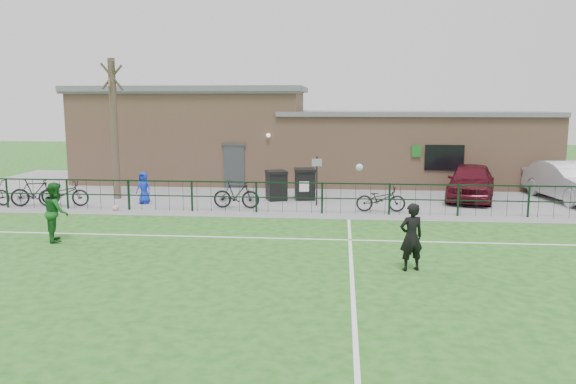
# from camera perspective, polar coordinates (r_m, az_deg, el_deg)

# --- Properties ---
(ground) EXTENTS (90.00, 90.00, 0.00)m
(ground) POSITION_cam_1_polar(r_m,az_deg,el_deg) (13.56, -2.04, -8.79)
(ground) COLOR #205619
(ground) RESTS_ON ground
(paving_strip) EXTENTS (34.00, 13.00, 0.02)m
(paving_strip) POSITION_cam_1_polar(r_m,az_deg,el_deg) (26.67, 1.75, 0.14)
(paving_strip) COLOR gray
(paving_strip) RESTS_ON ground
(pitch_line_touch) EXTENTS (28.00, 0.10, 0.01)m
(pitch_line_touch) POSITION_cam_1_polar(r_m,az_deg,el_deg) (21.08, 0.73, -2.28)
(pitch_line_touch) COLOR white
(pitch_line_touch) RESTS_ON ground
(pitch_line_mid) EXTENTS (28.00, 0.10, 0.01)m
(pitch_line_mid) POSITION_cam_1_polar(r_m,az_deg,el_deg) (17.38, -0.32, -4.74)
(pitch_line_mid) COLOR white
(pitch_line_mid) RESTS_ON ground
(pitch_line_perp) EXTENTS (0.10, 16.00, 0.01)m
(pitch_line_perp) POSITION_cam_1_polar(r_m,az_deg,el_deg) (13.45, 6.54, -8.97)
(pitch_line_perp) COLOR white
(pitch_line_perp) RESTS_ON ground
(perimeter_fence) EXTENTS (28.00, 0.10, 1.20)m
(perimeter_fence) POSITION_cam_1_polar(r_m,az_deg,el_deg) (21.16, 0.78, -0.59)
(perimeter_fence) COLOR black
(perimeter_fence) RESTS_ON ground
(bare_tree) EXTENTS (0.30, 0.30, 6.00)m
(bare_tree) POSITION_cam_1_polar(r_m,az_deg,el_deg) (25.26, -17.22, 6.06)
(bare_tree) COLOR #46372A
(bare_tree) RESTS_ON ground
(wheelie_bin_left) EXTENTS (0.95, 1.04, 1.24)m
(wheelie_bin_left) POSITION_cam_1_polar(r_m,az_deg,el_deg) (24.18, 1.72, 0.72)
(wheelie_bin_left) COLOR black
(wheelie_bin_left) RESTS_ON paving_strip
(wheelie_bin_right) EXTENTS (1.03, 1.09, 1.18)m
(wheelie_bin_right) POSITION_cam_1_polar(r_m,az_deg,el_deg) (23.99, -1.19, 0.58)
(wheelie_bin_right) COLOR black
(wheelie_bin_right) RESTS_ON paving_strip
(sign_post) EXTENTS (0.07, 0.07, 2.00)m
(sign_post) POSITION_cam_1_polar(r_m,az_deg,el_deg) (22.65, 2.94, 1.11)
(sign_post) COLOR black
(sign_post) RESTS_ON paving_strip
(car_maroon) EXTENTS (3.01, 4.92, 1.57)m
(car_maroon) POSITION_cam_1_polar(r_m,az_deg,el_deg) (25.29, 18.09, 1.02)
(car_maroon) COLOR #4E0E1A
(car_maroon) RESTS_ON paving_strip
(car_silver) EXTENTS (2.58, 5.28, 1.67)m
(car_silver) POSITION_cam_1_polar(r_m,az_deg,el_deg) (26.45, 26.70, 0.94)
(car_silver) COLOR #B2B4BA
(car_silver) RESTS_ON paving_strip
(bicycle_b) EXTENTS (1.94, 1.15, 1.12)m
(bicycle_b) POSITION_cam_1_polar(r_m,az_deg,el_deg) (24.82, -24.30, -0.01)
(bicycle_b) COLOR black
(bicycle_b) RESTS_ON paving_strip
(bicycle_c) EXTENTS (2.08, 0.97, 1.05)m
(bicycle_c) POSITION_cam_1_polar(r_m,az_deg,el_deg) (24.29, -21.84, -0.12)
(bicycle_c) COLOR black
(bicycle_c) RESTS_ON paving_strip
(bicycle_d) EXTENTS (1.85, 0.55, 1.11)m
(bicycle_d) POSITION_cam_1_polar(r_m,az_deg,el_deg) (22.19, -5.27, -0.25)
(bicycle_d) COLOR black
(bicycle_d) RESTS_ON paving_strip
(bicycle_e) EXTENTS (1.89, 0.72, 0.98)m
(bicycle_e) POSITION_cam_1_polar(r_m,az_deg,el_deg) (21.72, 9.40, -0.70)
(bicycle_e) COLOR black
(bicycle_e) RESTS_ON paving_strip
(spectator_child) EXTENTS (0.72, 0.56, 1.32)m
(spectator_child) POSITION_cam_1_polar(r_m,az_deg,el_deg) (23.84, -14.45, 0.41)
(spectator_child) COLOR #152EC8
(spectator_child) RESTS_ON paving_strip
(goalkeeper_kick) EXTENTS (1.67, 3.95, 2.29)m
(goalkeeper_kick) POSITION_cam_1_polar(r_m,az_deg,el_deg) (14.36, 12.26, -4.29)
(goalkeeper_kick) COLOR black
(goalkeeper_kick) RESTS_ON ground
(outfield_player) EXTENTS (1.00, 1.08, 1.79)m
(outfield_player) POSITION_cam_1_polar(r_m,az_deg,el_deg) (18.34, -22.49, -1.86)
(outfield_player) COLOR #195A1F
(outfield_player) RESTS_ON ground
(ball_ground) EXTENTS (0.24, 0.24, 0.24)m
(ball_ground) POSITION_cam_1_polar(r_m,az_deg,el_deg) (22.70, -17.12, -1.56)
(ball_ground) COLOR silver
(ball_ground) RESTS_ON ground
(clubhouse) EXTENTS (24.25, 5.40, 4.96)m
(clubhouse) POSITION_cam_1_polar(r_m,az_deg,el_deg) (29.47, 0.43, 5.33)
(clubhouse) COLOR tan
(clubhouse) RESTS_ON ground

